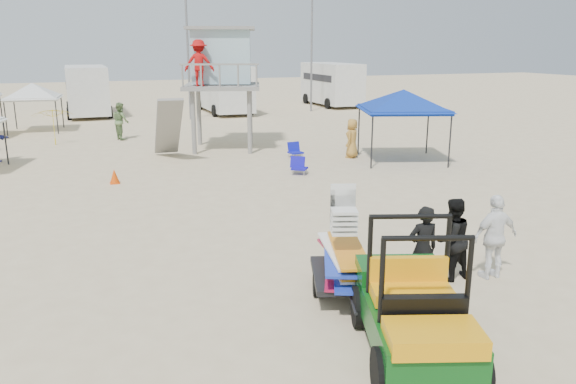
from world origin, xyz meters
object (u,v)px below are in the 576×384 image
object	(u,v)px
utility_cart	(415,299)
man_left	(423,249)
surf_trailer	(344,257)
canopy_blue	(404,93)
lifeguard_tower	(219,61)

from	to	relation	value
utility_cart	man_left	distance (m)	2.55
surf_trailer	canopy_blue	xyz separation A→B (m)	(7.95, 10.77, 1.97)
man_left	canopy_blue	distance (m)	12.94
utility_cart	canopy_blue	xyz separation A→B (m)	(7.96, 13.11, 1.77)
utility_cart	surf_trailer	bearing A→B (deg)	89.77
lifeguard_tower	canopy_blue	world-z (taller)	lifeguard_tower
man_left	lifeguard_tower	size ratio (longest dim) A/B	0.32
utility_cart	lifeguard_tower	bearing A→B (deg)	84.59
lifeguard_tower	surf_trailer	bearing A→B (deg)	-96.15
man_left	canopy_blue	world-z (taller)	canopy_blue
man_left	canopy_blue	bearing A→B (deg)	-114.53
surf_trailer	utility_cart	bearing A→B (deg)	-90.23
utility_cart	man_left	xyz separation A→B (m)	(1.52, 2.04, -0.12)
man_left	canopy_blue	xyz separation A→B (m)	(6.44, 11.07, 1.89)
canopy_blue	surf_trailer	bearing A→B (deg)	-126.44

